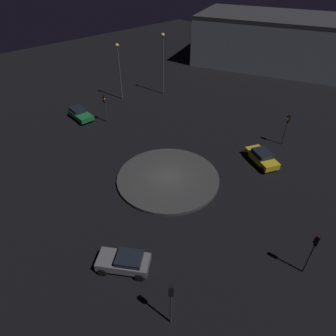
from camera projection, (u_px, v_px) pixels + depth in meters
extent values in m
plane|color=black|center=(168.00, 179.00, 30.59)|extent=(114.94, 114.94, 0.00)
cylinder|color=#383838|center=(168.00, 178.00, 30.49)|extent=(10.56, 10.56, 0.33)
cube|color=#1E7238|center=(81.00, 115.00, 40.71)|extent=(1.99, 4.14, 0.61)
cube|color=black|center=(78.00, 110.00, 40.80)|extent=(1.71, 2.14, 0.48)
cylinder|color=black|center=(93.00, 119.00, 40.50)|extent=(0.24, 0.67, 0.67)
cylinder|color=black|center=(80.00, 123.00, 39.51)|extent=(0.24, 0.67, 0.67)
cylinder|color=black|center=(82.00, 111.00, 42.27)|extent=(0.24, 0.67, 0.67)
cylinder|color=black|center=(70.00, 115.00, 41.28)|extent=(0.24, 0.67, 0.67)
cube|color=gold|center=(262.00, 158.00, 32.53)|extent=(3.32, 4.59, 0.67)
cube|color=black|center=(262.00, 153.00, 32.22)|extent=(2.27, 2.52, 0.47)
cylinder|color=black|center=(276.00, 166.00, 31.83)|extent=(0.45, 0.65, 0.62)
cylinder|color=black|center=(262.00, 170.00, 31.36)|extent=(0.45, 0.65, 0.62)
cylinder|color=black|center=(260.00, 152.00, 34.11)|extent=(0.45, 0.65, 0.62)
cylinder|color=black|center=(247.00, 154.00, 33.64)|extent=(0.45, 0.65, 0.62)
cube|color=slate|center=(124.00, 262.00, 21.86)|extent=(3.77, 4.11, 0.67)
cube|color=black|center=(129.00, 258.00, 21.47)|extent=(2.37, 2.43, 0.41)
cylinder|color=black|center=(102.00, 272.00, 21.55)|extent=(0.61, 0.68, 0.69)
cylinder|color=black|center=(110.00, 253.00, 22.91)|extent=(0.61, 0.68, 0.69)
cylinder|color=black|center=(139.00, 278.00, 21.21)|extent=(0.61, 0.68, 0.69)
cylinder|color=black|center=(145.00, 257.00, 22.57)|extent=(0.61, 0.68, 0.69)
cylinder|color=#2D2D2D|center=(309.00, 259.00, 21.04)|extent=(0.12, 0.12, 3.13)
cube|color=black|center=(317.00, 241.00, 19.82)|extent=(0.30, 0.22, 0.90)
sphere|color=red|center=(317.00, 237.00, 19.74)|extent=(0.20, 0.20, 0.20)
sphere|color=#4C380F|center=(315.00, 239.00, 19.90)|extent=(0.20, 0.20, 0.20)
sphere|color=#0F3819|center=(314.00, 242.00, 20.07)|extent=(0.20, 0.20, 0.20)
cylinder|color=#2D2D2D|center=(106.00, 112.00, 39.57)|extent=(0.12, 0.12, 2.93)
cube|color=black|center=(104.00, 99.00, 38.41)|extent=(0.33, 0.26, 0.90)
sphere|color=#3F0C0C|center=(104.00, 97.00, 38.15)|extent=(0.20, 0.20, 0.20)
sphere|color=yellow|center=(104.00, 99.00, 38.31)|extent=(0.20, 0.20, 0.20)
sphere|color=#0F3819|center=(105.00, 101.00, 38.47)|extent=(0.20, 0.20, 0.20)
cylinder|color=#2D2D2D|center=(284.00, 133.00, 35.01)|extent=(0.12, 0.12, 3.04)
cube|color=black|center=(289.00, 119.00, 33.81)|extent=(0.30, 0.35, 0.90)
sphere|color=#3F0C0C|center=(288.00, 117.00, 33.60)|extent=(0.20, 0.20, 0.20)
sphere|color=yellow|center=(288.00, 119.00, 33.76)|extent=(0.20, 0.20, 0.20)
sphere|color=#0F3819|center=(287.00, 121.00, 33.93)|extent=(0.20, 0.20, 0.20)
cylinder|color=#2D2D2D|center=(171.00, 309.00, 18.06)|extent=(0.12, 0.12, 3.30)
cube|color=black|center=(171.00, 291.00, 16.78)|extent=(0.37, 0.36, 0.90)
sphere|color=#3F0C0C|center=(171.00, 286.00, 16.73)|extent=(0.20, 0.20, 0.20)
sphere|color=#4C380F|center=(171.00, 288.00, 16.90)|extent=(0.20, 0.20, 0.20)
sphere|color=#1EE53F|center=(171.00, 291.00, 17.06)|extent=(0.20, 0.20, 0.20)
cylinder|color=#4C4C51|center=(120.00, 74.00, 44.04)|extent=(0.18, 0.18, 7.90)
sphere|color=#F9D166|center=(117.00, 45.00, 41.54)|extent=(0.53, 0.53, 0.53)
cylinder|color=#4C4C51|center=(163.00, 66.00, 45.40)|extent=(0.18, 0.18, 8.81)
sphere|color=#F9D166|center=(163.00, 35.00, 42.63)|extent=(0.52, 0.52, 0.52)
cube|color=#8C939E|center=(286.00, 44.00, 56.63)|extent=(27.43, 36.76, 8.32)
cube|color=#333338|center=(292.00, 18.00, 53.89)|extent=(27.43, 36.76, 0.70)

